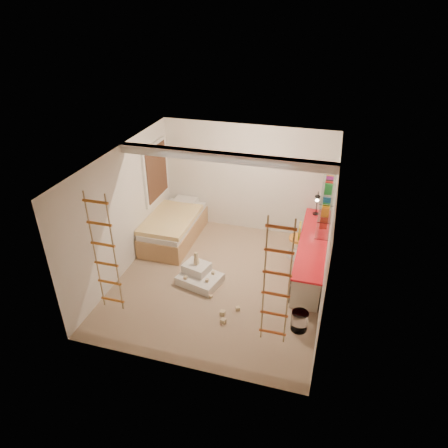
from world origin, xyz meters
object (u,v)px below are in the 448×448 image
(desk, at_px, (312,254))
(swivel_chair, at_px, (298,245))
(bed, at_px, (174,227))
(play_platform, at_px, (199,276))

(desk, bearing_deg, swivel_chair, 126.42)
(bed, bearing_deg, play_platform, -51.76)
(desk, height_order, bed, desk)
(desk, distance_m, swivel_chair, 0.54)
(bed, bearing_deg, desk, -6.49)
(bed, height_order, swivel_chair, swivel_chair)
(play_platform, bearing_deg, desk, 25.76)
(bed, height_order, play_platform, bed)
(desk, bearing_deg, play_platform, -154.24)
(bed, relative_size, swivel_chair, 2.49)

